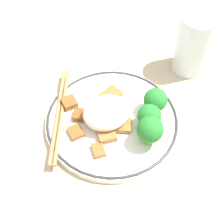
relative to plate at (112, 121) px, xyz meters
The scene contains 15 objects.
ground_plane 0.01m from the plate, ahead, with size 3.00×3.00×0.00m, color #C6B28E.
plate is the anchor object (origin of this frame).
rice_mound 0.03m from the plate, 20.26° to the right, with size 0.08×0.07×0.05m.
broccoli_back_left 0.08m from the plate, 122.97° to the left, with size 0.04×0.04×0.06m.
broccoli_back_center 0.07m from the plate, 148.06° to the left, with size 0.04×0.04×0.05m.
broccoli_back_right 0.08m from the plate, behind, with size 0.04×0.04×0.05m.
meat_near_front 0.03m from the plate, 117.43° to the left, with size 0.04×0.04×0.01m.
meat_near_left 0.05m from the plate, 24.01° to the right, with size 0.04×0.04×0.01m.
meat_near_right 0.04m from the plate, 54.53° to the left, with size 0.03×0.03×0.01m.
meat_near_back 0.05m from the plate, 106.90° to the right, with size 0.05×0.04×0.01m.
meat_on_rice_edge 0.08m from the plate, 42.49° to the right, with size 0.03×0.03×0.01m.
meat_mid_left 0.07m from the plate, ahead, with size 0.03×0.03×0.01m.
meat_mid_right 0.07m from the plate, 51.17° to the left, with size 0.02×0.03×0.01m.
chopsticks 0.09m from the plate, 26.47° to the right, with size 0.09×0.19×0.01m.
drinking_glass 0.22m from the plate, 157.89° to the right, with size 0.07×0.07×0.12m.
Camera 1 is at (0.11, 0.30, 0.45)m, focal length 50.00 mm.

